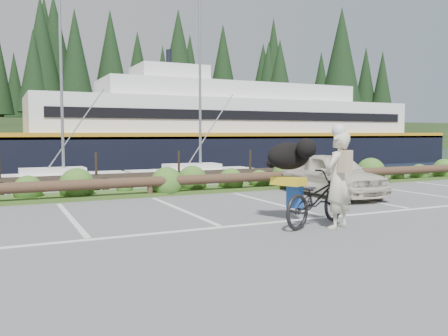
{
  "coord_description": "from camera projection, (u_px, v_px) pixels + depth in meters",
  "views": [
    {
      "loc": [
        -3.99,
        -8.85,
        1.88
      ],
      "look_at": [
        0.56,
        0.69,
        1.1
      ],
      "focal_mm": 38.0,
      "sensor_mm": 36.0,
      "label": 1
    }
  ],
  "objects": [
    {
      "name": "ground",
      "position": [
        214.0,
        224.0,
        9.82
      ],
      "size": [
        72.0,
        72.0,
        0.0
      ],
      "primitive_type": "plane",
      "color": "#575759"
    },
    {
      "name": "harbor_backdrop",
      "position": [
        27.0,
        144.0,
        80.64
      ],
      "size": [
        170.0,
        160.0,
        30.0
      ],
      "color": "#172639",
      "rests_on": "ground"
    },
    {
      "name": "vegetation_strip",
      "position": [
        144.0,
        193.0,
        14.59
      ],
      "size": [
        34.0,
        1.6,
        0.1
      ],
      "primitive_type": "cube",
      "color": "#3D5B21",
      "rests_on": "ground"
    },
    {
      "name": "log_rail",
      "position": [
        150.0,
        197.0,
        13.96
      ],
      "size": [
        32.0,
        0.3,
        0.6
      ],
      "primitive_type": null,
      "color": "#443021",
      "rests_on": "ground"
    },
    {
      "name": "bicycle",
      "position": [
        316.0,
        198.0,
        9.65
      ],
      "size": [
        2.22,
        1.48,
        1.1
      ],
      "primitive_type": "imported",
      "rotation": [
        0.0,
        0.0,
        1.96
      ],
      "color": "black",
      "rests_on": "ground"
    },
    {
      "name": "cyclist",
      "position": [
        338.0,
        180.0,
        9.29
      ],
      "size": [
        0.82,
        0.69,
        1.91
      ],
      "primitive_type": "imported",
      "rotation": [
        0.0,
        0.0,
        3.53
      ],
      "color": "beige",
      "rests_on": "ground"
    },
    {
      "name": "dog",
      "position": [
        289.0,
        156.0,
        10.04
      ],
      "size": [
        0.84,
        1.12,
        0.58
      ],
      "primitive_type": "ellipsoid",
      "rotation": [
        0.0,
        0.0,
        1.96
      ],
      "color": "black",
      "rests_on": "bicycle"
    },
    {
      "name": "parked_car",
      "position": [
        332.0,
        174.0,
        14.11
      ],
      "size": [
        1.66,
        3.87,
        1.3
      ],
      "primitive_type": "imported",
      "rotation": [
        0.0,
        0.0,
        -0.03
      ],
      "color": "beige",
      "rests_on": "ground"
    }
  ]
}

